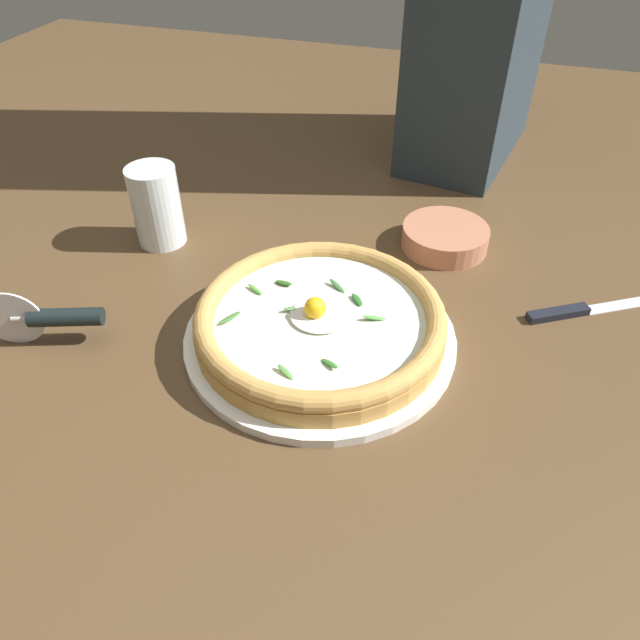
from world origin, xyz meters
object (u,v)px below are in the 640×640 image
object	(u,v)px
pizza	(320,320)
drinking_glass	(158,211)
table_knife	(585,309)
side_bowl	(445,237)
pizza_cutter	(50,318)

from	to	relation	value
pizza	drinking_glass	world-z (taller)	drinking_glass
table_knife	drinking_glass	xyz separation A→B (m)	(0.60, 0.01, 0.05)
side_bowl	table_knife	size ratio (longest dim) A/B	0.61
pizza_cutter	side_bowl	bearing A→B (deg)	-139.91
pizza	table_knife	world-z (taller)	pizza
pizza_cutter	table_knife	xyz separation A→B (m)	(-0.61, -0.25, -0.03)
pizza	pizza_cutter	xyz separation A→B (m)	(0.30, 0.10, 0.01)
pizza_cutter	table_knife	distance (m)	0.66
pizza	pizza_cutter	bearing A→B (deg)	17.90
drinking_glass	side_bowl	bearing A→B (deg)	-164.74
pizza	table_knife	bearing A→B (deg)	-153.34
side_bowl	drinking_glass	size ratio (longest dim) A/B	1.07
pizza_cutter	drinking_glass	distance (m)	0.24
side_bowl	pizza_cutter	xyz separation A→B (m)	(0.41, 0.35, 0.02)
table_knife	drinking_glass	distance (m)	0.60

